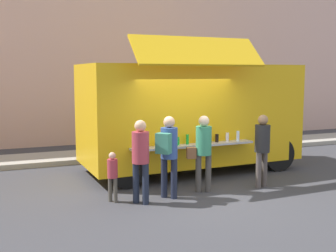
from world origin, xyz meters
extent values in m
plane|color=#38383D|center=(0.00, 0.00, 0.00)|extent=(60.00, 60.00, 0.00)
cube|color=#9E998E|center=(-3.31, 4.74, 0.07)|extent=(28.00, 1.60, 0.15)
cube|color=beige|center=(-2.31, 8.64, 3.87)|extent=(32.00, 2.40, 7.74)
cube|color=gold|center=(0.69, 2.14, 1.58)|extent=(5.80, 2.58, 2.56)
cube|color=gold|center=(0.17, 0.59, 3.14)|extent=(3.17, 0.87, 0.70)
cube|color=black|center=(0.16, 1.00, 1.89)|extent=(2.99, 0.22, 1.15)
cube|color=#B7B7BC|center=(0.17, 0.79, 0.94)|extent=(3.15, 0.47, 0.05)
cylinder|color=yellow|center=(-1.02, 0.71, 1.09)|extent=(0.06, 0.06, 0.25)
cylinder|color=yellow|center=(-0.77, 0.75, 1.05)|extent=(0.08, 0.08, 0.18)
cylinder|color=orange|center=(-0.49, 0.77, 1.07)|extent=(0.08, 0.08, 0.22)
cylinder|color=green|center=(-0.24, 0.81, 1.06)|extent=(0.08, 0.08, 0.19)
cylinder|color=green|center=(0.02, 0.83, 1.08)|extent=(0.07, 0.07, 0.24)
cylinder|color=orange|center=(0.28, 0.82, 1.08)|extent=(0.07, 0.07, 0.23)
cylinder|color=red|center=(0.57, 0.81, 1.08)|extent=(0.08, 0.08, 0.24)
cylinder|color=black|center=(0.82, 0.85, 1.06)|extent=(0.08, 0.08, 0.20)
cylinder|color=silver|center=(1.11, 0.86, 1.07)|extent=(0.08, 0.08, 0.22)
cylinder|color=#CCE3FB|center=(1.37, 0.80, 1.09)|extent=(0.08, 0.08, 0.26)
cube|color=black|center=(3.49, 2.25, 2.04)|extent=(0.16, 2.01, 1.13)
cylinder|color=black|center=(2.80, 3.26, 0.45)|extent=(0.90, 0.28, 0.90)
cylinder|color=black|center=(2.88, 1.20, 0.45)|extent=(0.90, 0.28, 0.90)
cylinder|color=black|center=(-1.51, 3.09, 0.45)|extent=(0.90, 0.28, 0.90)
cylinder|color=black|center=(-1.43, 1.03, 0.45)|extent=(0.90, 0.28, 0.90)
cylinder|color=#306435|center=(4.82, 4.44, 0.46)|extent=(0.60, 0.60, 0.93)
cylinder|color=#48433F|center=(-0.03, 0.12, 0.42)|extent=(0.13, 0.13, 0.84)
cylinder|color=#48433F|center=(0.19, 0.07, 0.42)|extent=(0.13, 0.13, 0.84)
cylinder|color=#348862|center=(0.08, 0.10, 1.16)|extent=(0.35, 0.35, 0.64)
sphere|color=beige|center=(0.08, 0.10, 1.59)|extent=(0.24, 0.24, 0.24)
cube|color=brown|center=(-0.19, 0.16, 0.89)|extent=(0.23, 0.19, 0.25)
cylinder|color=#1D2236|center=(-0.89, 0.03, 0.43)|extent=(0.14, 0.14, 0.86)
cylinder|color=#1D2236|center=(-0.73, -0.14, 0.43)|extent=(0.14, 0.14, 0.86)
cylinder|color=#2F4A8B|center=(-0.81, -0.05, 1.18)|extent=(0.36, 0.36, 0.65)
sphere|color=#E0AB81|center=(-0.81, -0.05, 1.63)|extent=(0.24, 0.24, 0.24)
cube|color=#357D65|center=(-1.01, -0.24, 1.21)|extent=(0.34, 0.34, 0.42)
cylinder|color=#1D2435|center=(-1.56, -0.12, 0.42)|extent=(0.13, 0.13, 0.84)
cylinder|color=#1D2435|center=(-1.41, -0.29, 0.42)|extent=(0.13, 0.13, 0.84)
cylinder|color=#A93744|center=(-1.49, -0.20, 1.16)|extent=(0.35, 0.35, 0.63)
sphere|color=#E1AB83|center=(-1.49, -0.20, 1.59)|extent=(0.24, 0.24, 0.24)
cylinder|color=#4F4643|center=(1.39, -0.11, 0.42)|extent=(0.13, 0.13, 0.83)
cylinder|color=#4F4643|center=(1.60, -0.04, 0.42)|extent=(0.13, 0.13, 0.83)
cylinder|color=#252526|center=(1.49, -0.07, 1.15)|extent=(0.35, 0.35, 0.63)
sphere|color=#99714E|center=(1.49, -0.07, 1.58)|extent=(0.23, 0.23, 0.23)
cylinder|color=#4D483F|center=(-2.03, 0.16, 0.26)|extent=(0.08, 0.08, 0.51)
cylinder|color=#4D483F|center=(-1.95, 0.05, 0.26)|extent=(0.08, 0.08, 0.51)
cylinder|color=#AD3743|center=(-1.99, 0.10, 0.70)|extent=(0.21, 0.21, 0.39)
sphere|color=#DBA587|center=(-1.99, 0.10, 0.97)|extent=(0.14, 0.14, 0.14)
camera|label=1|loc=(-4.05, -8.11, 2.63)|focal=44.92mm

